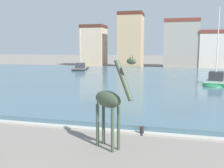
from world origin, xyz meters
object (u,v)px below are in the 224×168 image
(giraffe_statue, at_px, (110,101))
(sailboat_black, at_px, (81,69))
(sailboat_green, at_px, (215,83))
(mooring_bollard, at_px, (142,131))

(giraffe_statue, bearing_deg, sailboat_black, 113.10)
(giraffe_statue, distance_m, sailboat_green, 22.86)
(giraffe_statue, relative_size, mooring_bollard, 9.21)
(sailboat_black, height_order, mooring_bollard, sailboat_black)
(sailboat_black, xyz_separation_m, sailboat_green, (23.61, -16.05, 0.06))
(giraffe_statue, distance_m, mooring_bollard, 3.36)
(giraffe_statue, relative_size, sailboat_green, 0.48)
(sailboat_green, height_order, mooring_bollard, sailboat_green)
(giraffe_statue, xyz_separation_m, sailboat_green, (7.60, 21.49, -1.71))
(mooring_bollard, bearing_deg, sailboat_black, 116.11)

